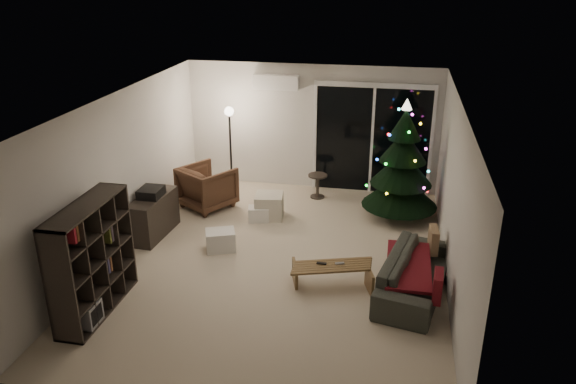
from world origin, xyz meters
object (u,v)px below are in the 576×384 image
media_cabinet (153,216)px  sofa (415,274)px  armchair (207,187)px  coffee_table (332,276)px  christmas_tree (402,161)px  bookshelf (79,258)px

media_cabinet → sofa: media_cabinet is taller
armchair → coffee_table: bearing=170.1°
christmas_tree → armchair: bearing=-176.6°
media_cabinet → christmas_tree: size_ratio=0.51×
bookshelf → armchair: size_ratio=1.72×
sofa → armchair: bearing=71.6°
media_cabinet → coffee_table: (3.15, -1.08, -0.17)m
bookshelf → christmas_tree: (4.04, 3.74, 0.33)m
media_cabinet → sofa: 4.41m
sofa → christmas_tree: (-0.26, 2.48, 0.81)m
coffee_table → armchair: bearing=120.2°
media_cabinet → sofa: bearing=-9.3°
media_cabinet → christmas_tree: 4.38m
media_cabinet → armchair: bearing=72.1°
bookshelf → coffee_table: (3.15, 1.15, -0.58)m
armchair → coffee_table: (2.64, -2.38, -0.22)m
armchair → christmas_tree: bearing=-144.4°
bookshelf → sofa: bookshelf is taller
armchair → media_cabinet: bearing=100.8°
christmas_tree → media_cabinet: bearing=-159.5°
media_cabinet → armchair: 1.40m
bookshelf → armchair: bearing=59.5°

